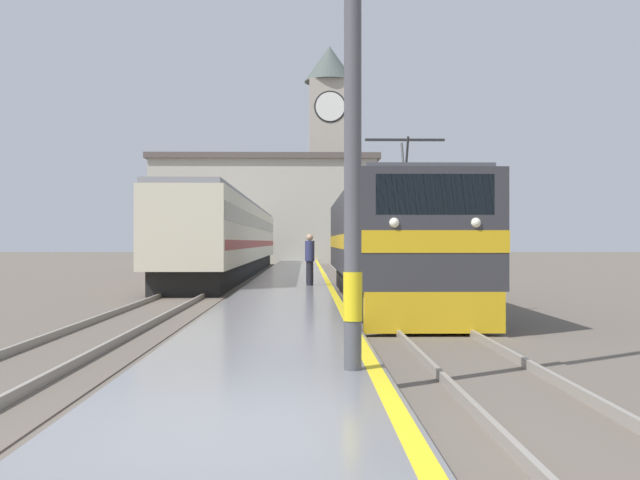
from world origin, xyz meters
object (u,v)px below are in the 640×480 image
object	(u,v)px
clock_tower	(330,145)
catenary_mast	(360,34)
locomotive_train	(386,244)
person_on_platform	(310,258)
passenger_train	(233,237)

from	to	relation	value
clock_tower	catenary_mast	bearing A→B (deg)	-91.46
locomotive_train	person_on_platform	bearing A→B (deg)	124.37
person_on_platform	clock_tower	distance (m)	50.89
locomotive_train	person_on_platform	size ratio (longest dim) A/B	9.76
catenary_mast	person_on_platform	xyz separation A→B (m)	(-0.54, 17.72, -3.15)
locomotive_train	catenary_mast	world-z (taller)	catenary_mast
catenary_mast	clock_tower	size ratio (longest dim) A/B	0.37
catenary_mast	clock_tower	world-z (taller)	clock_tower
person_on_platform	clock_tower	size ratio (longest dim) A/B	0.08
catenary_mast	clock_tower	bearing A→B (deg)	88.54
clock_tower	passenger_train	bearing A→B (deg)	-100.75
person_on_platform	clock_tower	world-z (taller)	clock_tower
passenger_train	person_on_platform	bearing A→B (deg)	-74.63
locomotive_train	passenger_train	xyz separation A→B (m)	(-6.63, 18.95, 0.34)
passenger_train	catenary_mast	distance (m)	33.61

